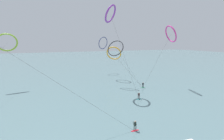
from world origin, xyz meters
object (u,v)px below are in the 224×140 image
Objects in this scene: surfer_crimson at (135,126)px; kite_charcoal at (115,48)px; kite_amber at (114,53)px; surfer_teal at (139,96)px; kite_violet at (111,14)px; kite_magenta at (171,34)px; kite_lime at (7,42)px; surfer_emerald at (143,85)px; kite_navy at (103,43)px.

surfer_crimson is 0.12× the size of kite_charcoal.
kite_charcoal is at bearing 106.95° from kite_amber.
kite_violet is (-4.37, 7.81, 19.99)m from surfer_teal.
kite_magenta is (12.18, -14.58, 6.35)m from kite_amber.
kite_lime is 2.62× the size of kite_charcoal.
kite_magenta is at bearing -126.72° from surfer_emerald.
surfer_teal is 21.52m from kite_magenta.
kite_amber is (32.74, -1.25, -3.97)m from kite_lime.
kite_amber is at bearing -53.24° from surfer_teal.
kite_amber is 1.11× the size of kite_charcoal.
kite_navy is (0.19, 13.22, 3.55)m from kite_amber.
surfer_crimson is 34.14m from kite_amber.
kite_navy is at bearing -17.49° from surfer_emerald.
surfer_emerald is 0.07× the size of kite_violet.
surfer_crimson is at bearing 97.65° from surfer_teal.
surfer_teal is at bearing -36.12° from kite_charcoal.
kite_amber is 0.69× the size of kite_violet.
kite_violet reaches higher than kite_lime.
kite_lime is 1.62× the size of kite_violet.
kite_magenta is 16.81m from kite_charcoal.
surfer_teal is at bearing 72.79° from kite_violet.
kite_violet is at bearing 99.91° from kite_amber.
surfer_emerald is at bearing -87.11° from surfer_teal.
kite_violet is at bearing 96.34° from kite_magenta.
kite_magenta is (13.92, 6.06, 15.25)m from surfer_teal.
kite_amber is 18.03m from kite_violet.
kite_lime reaches higher than surfer_teal.
kite_magenta is at bearing 84.54° from kite_navy.
kite_violet is at bearing -35.83° from kite_lime.
kite_navy is (-4.09, 26.34, 12.45)m from surfer_emerald.
kite_lime reaches higher than kite_charcoal.
kite_magenta is (11.99, -27.80, 2.80)m from kite_navy.
kite_navy reaches higher than surfer_teal.
surfer_teal is at bearing 114.99° from surfer_emerald.
kite_navy reaches higher than kite_charcoal.
kite_amber reaches higher than surfer_crimson.
kite_lime is 2.02× the size of kite_magenta.
surfer_teal is 0.07× the size of kite_violet.
kite_lime is (-31.00, 21.90, 12.87)m from surfer_teal.
kite_navy reaches higher than kite_amber.
surfer_emerald is 0.12× the size of kite_charcoal.
kite_charcoal is (-0.81, 13.00, 11.06)m from surfer_teal.
surfer_emerald is at bearing 131.91° from kite_violet.
surfer_crimson is at bearing 109.27° from kite_amber.
surfer_crimson is at bearing 49.43° from kite_navy.
kite_magenta is (21.34, 17.09, 15.25)m from surfer_crimson.
surfer_teal is at bearing 57.93° from kite_navy.
surfer_emerald is 0.06× the size of kite_navy.
surfer_teal is 36.13m from kite_navy.
surfer_teal is 0.11× the size of kite_amber.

